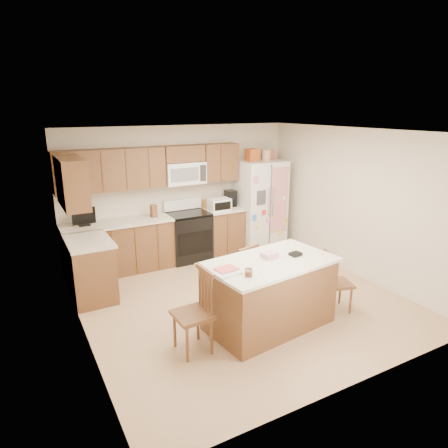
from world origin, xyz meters
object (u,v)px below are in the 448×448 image
windsor_chair_left (194,313)px  windsor_chair_right (336,283)px  stove (188,235)px  island (269,293)px  refrigerator (260,204)px  windsor_chair_back (241,277)px

windsor_chair_left → windsor_chair_right: windsor_chair_left is taller
stove → windsor_chair_right: size_ratio=1.28×
stove → island: bearing=-91.0°
windsor_chair_left → windsor_chair_right: 2.19m
refrigerator → windsor_chair_back: refrigerator is taller
refrigerator → windsor_chair_right: bearing=-100.8°
refrigerator → island: 3.17m
stove → island: (-0.05, -2.75, -0.01)m
stove → windsor_chair_right: 3.04m
refrigerator → windsor_chair_right: (-0.53, -2.80, -0.51)m
windsor_chair_back → windsor_chair_right: windsor_chair_back is taller
island → windsor_chair_right: size_ratio=2.04×
refrigerator → windsor_chair_back: bearing=-129.1°
stove → windsor_chair_left: 3.02m
refrigerator → windsor_chair_left: bearing=-134.8°
stove → windsor_chair_left: stove is taller
refrigerator → windsor_chair_left: size_ratio=2.00×
refrigerator → stove: bearing=177.7°
stove → windsor_chair_back: size_ratio=1.20×
windsor_chair_back → island: bearing=-88.0°
refrigerator → island: (-1.62, -2.69, -0.45)m
windsor_chair_back → windsor_chair_left: bearing=-146.3°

